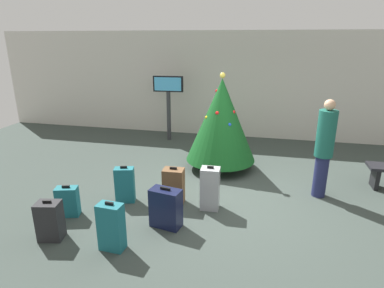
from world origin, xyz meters
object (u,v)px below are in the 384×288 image
object	(u,v)px
suitcase_0	(210,189)
suitcase_5	(166,208)
suitcase_4	(111,227)
suitcase_6	(125,185)
suitcase_1	(68,201)
suitcase_3	(174,186)
traveller_0	(324,147)
holiday_tree	(221,120)
flight_info_kiosk	(168,96)
suitcase_2	(50,221)

from	to	relation	value
suitcase_0	suitcase_5	size ratio (longest dim) A/B	1.18
suitcase_4	suitcase_6	bearing A→B (deg)	106.34
suitcase_1	suitcase_3	bearing A→B (deg)	26.74
suitcase_0	suitcase_5	xyz separation A→B (m)	(-0.59, -0.72, -0.06)
traveller_0	suitcase_5	xyz separation A→B (m)	(-2.54, -1.66, -0.67)
suitcase_6	holiday_tree	bearing A→B (deg)	53.40
suitcase_0	suitcase_1	distance (m)	2.43
flight_info_kiosk	holiday_tree	bearing A→B (deg)	-46.63
suitcase_6	suitcase_2	bearing A→B (deg)	-114.39
flight_info_kiosk	suitcase_6	world-z (taller)	flight_info_kiosk
suitcase_3	suitcase_6	size ratio (longest dim) A/B	1.00
suitcase_2	suitcase_6	size ratio (longest dim) A/B	0.91
traveller_0	suitcase_3	bearing A→B (deg)	-161.34
suitcase_0	holiday_tree	bearing A→B (deg)	92.51
suitcase_3	suitcase_5	world-z (taller)	suitcase_3
suitcase_0	suitcase_3	bearing A→B (deg)	175.68
flight_info_kiosk	suitcase_2	distance (m)	5.33
flight_info_kiosk	suitcase_5	xyz separation A→B (m)	(1.29, -4.52, -0.97)
suitcase_2	suitcase_3	xyz separation A→B (m)	(1.49, 1.48, 0.03)
traveller_0	suitcase_1	xyz separation A→B (m)	(-4.25, -1.71, -0.73)
traveller_0	suitcase_0	xyz separation A→B (m)	(-1.95, -0.94, -0.61)
holiday_tree	suitcase_6	world-z (taller)	holiday_tree
suitcase_4	holiday_tree	bearing A→B (deg)	72.17
suitcase_2	suitcase_6	bearing A→B (deg)	65.61
suitcase_4	suitcase_6	world-z (taller)	suitcase_4
holiday_tree	flight_info_kiosk	xyz separation A→B (m)	(-1.79, 1.90, 0.15)
suitcase_1	suitcase_2	size ratio (longest dim) A/B	0.87
suitcase_5	suitcase_2	bearing A→B (deg)	-155.94
suitcase_1	suitcase_2	distance (m)	0.67
suitcase_1	suitcase_5	world-z (taller)	suitcase_5
suitcase_2	suitcase_6	world-z (taller)	suitcase_6
flight_info_kiosk	suitcase_0	world-z (taller)	flight_info_kiosk
flight_info_kiosk	suitcase_3	distance (m)	4.05
suitcase_2	suitcase_6	xyz separation A→B (m)	(0.61, 1.34, 0.03)
traveller_0	suitcase_4	distance (m)	3.97
traveller_0	suitcase_5	distance (m)	3.10
flight_info_kiosk	suitcase_2	bearing A→B (deg)	-93.20
suitcase_0	suitcase_6	xyz separation A→B (m)	(-1.56, -0.09, -0.05)
flight_info_kiosk	suitcase_2	world-z (taller)	flight_info_kiosk
flight_info_kiosk	suitcase_3	world-z (taller)	flight_info_kiosk
suitcase_1	suitcase_5	xyz separation A→B (m)	(1.72, 0.05, 0.06)
suitcase_4	suitcase_2	bearing A→B (deg)	178.52
suitcase_3	suitcase_0	bearing A→B (deg)	-4.32
traveller_0	suitcase_4	size ratio (longest dim) A/B	2.51
holiday_tree	suitcase_2	world-z (taller)	holiday_tree
flight_info_kiosk	suitcase_1	distance (m)	4.70
flight_info_kiosk	traveller_0	bearing A→B (deg)	-36.80
holiday_tree	suitcase_6	xyz separation A→B (m)	(-1.48, -1.99, -0.81)
suitcase_2	suitcase_6	distance (m)	1.47
holiday_tree	traveller_0	world-z (taller)	holiday_tree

